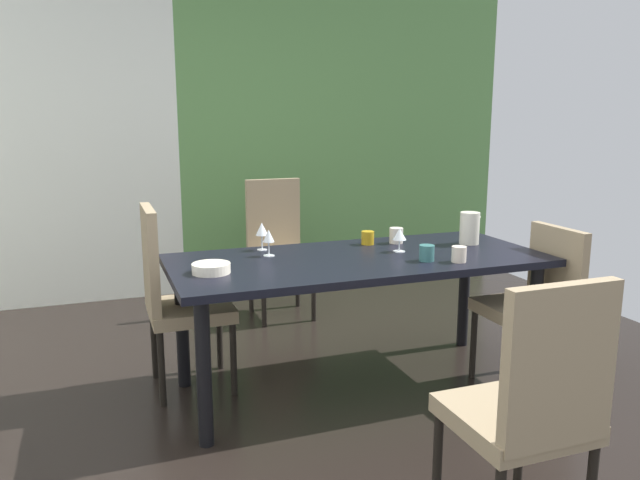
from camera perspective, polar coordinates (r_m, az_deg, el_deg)
name	(u,v)px	position (r m, az deg, el deg)	size (l,w,h in m)	color
ground_plane	(327,436)	(3.14, 0.66, -17.45)	(5.47, 5.53, 0.02)	black
back_panel_interior	(12,124)	(5.31, -26.35, 9.48)	(2.45, 0.10, 2.86)	silver
garden_window_panel	(347,122)	(5.72, 2.46, 10.71)	(3.02, 0.10, 2.86)	#548346
dining_table	(358,271)	(3.40, 3.52, -2.86)	(2.03, 0.89, 0.75)	black
chair_head_near	(532,403)	(2.31, 18.79, -13.93)	(0.44, 0.44, 0.99)	#948061
chair_left_far	(174,293)	(3.49, -13.23, -4.71)	(0.44, 0.44, 1.03)	#948061
chair_head_far	(278,243)	(4.72, -3.89, -0.23)	(0.44, 0.45, 1.02)	#948061
chair_right_near	(537,297)	(3.67, 19.20, -4.98)	(0.44, 0.44, 0.90)	#948061
wine_glass_north	(262,230)	(3.53, -5.34, 0.93)	(0.07, 0.07, 0.16)	silver
wine_glass_near_window	(399,235)	(3.51, 7.28, 0.46)	(0.08, 0.08, 0.13)	silver
wine_glass_east	(269,237)	(3.38, -4.72, 0.27)	(0.06, 0.06, 0.15)	silver
serving_bowl_corner	(211,268)	(3.08, -9.92, -2.55)	(0.19, 0.19, 0.05)	white
cup_right	(459,254)	(3.33, 12.59, -1.28)	(0.08, 0.08, 0.08)	beige
cup_rear	(368,238)	(3.70, 4.38, 0.20)	(0.08, 0.08, 0.08)	#B28918
cup_west	(396,236)	(3.75, 6.98, 0.41)	(0.08, 0.08, 0.09)	beige
cup_front	(427,253)	(3.32, 9.73, -1.18)	(0.08, 0.08, 0.08)	#336868
pitcher_near_shelf	(470,228)	(3.80, 13.53, 1.09)	(0.13, 0.12, 0.19)	beige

